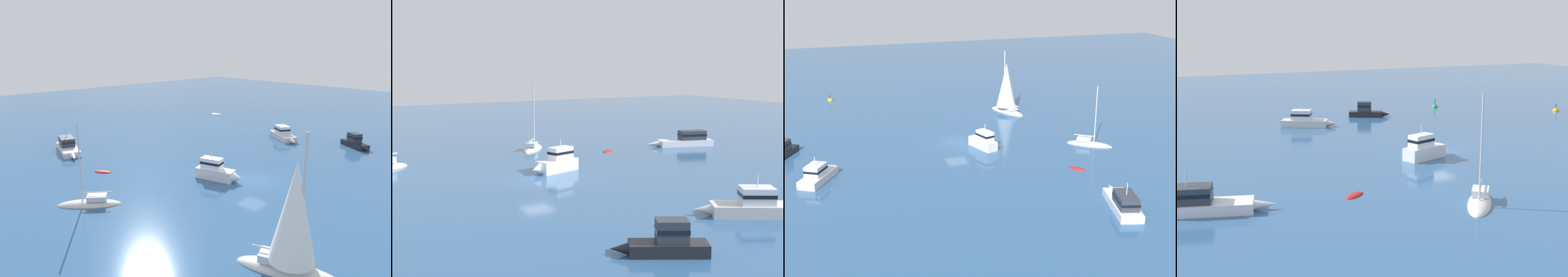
{
  "view_description": "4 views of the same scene",
  "coord_description": "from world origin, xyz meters",
  "views": [
    {
      "loc": [
        21.51,
        -28.37,
        13.47
      ],
      "look_at": [
        -8.08,
        -0.25,
        2.91
      ],
      "focal_mm": 34.29,
      "sensor_mm": 36.0,
      "label": 1
    },
    {
      "loc": [
        18.47,
        41.76,
        9.83
      ],
      "look_at": [
        -6.04,
        -2.3,
        2.75
      ],
      "focal_mm": 51.94,
      "sensor_mm": 36.0,
      "label": 2
    },
    {
      "loc": [
        -60.2,
        16.93,
        20.98
      ],
      "look_at": [
        -4.0,
        -1.67,
        1.53
      ],
      "focal_mm": 50.13,
      "sensor_mm": 36.0,
      "label": 3
    },
    {
      "loc": [
        -27.18,
        -43.62,
        11.58
      ],
      "look_at": [
        -8.35,
        -3.36,
        2.42
      ],
      "focal_mm": 52.59,
      "sensor_mm": 36.0,
      "label": 4
    }
  ],
  "objects": [
    {
      "name": "rib",
      "position": [
        -12.61,
        -9.61,
        0.0
      ],
      "size": [
        2.0,
        1.75,
        0.35
      ],
      "rotation": [
        0.0,
        0.0,
        0.63
      ],
      "color": "#B21E1E",
      "rests_on": "ground"
    },
    {
      "name": "mooring_buoy",
      "position": [
        13.26,
        22.75,
        0.01
      ],
      "size": [
        0.84,
        0.84,
        1.59
      ],
      "color": "green",
      "rests_on": "ground"
    },
    {
      "name": "sloop",
      "position": [
        -6.0,
        -14.64,
        0.11
      ],
      "size": [
        4.54,
        5.15,
        7.67
      ],
      "rotation": [
        0.0,
        0.0,
        4.04
      ],
      "color": "silver",
      "rests_on": "ground"
    },
    {
      "name": "cabin_cruiser",
      "position": [
        -22.58,
        -8.79,
        0.69
      ],
      "size": [
        7.72,
        3.63,
        2.81
      ],
      "rotation": [
        0.0,
        0.0,
        6.0
      ],
      "color": "white",
      "rests_on": "ground"
    },
    {
      "name": "ground_plane",
      "position": [
        0.0,
        0.0,
        0.0
      ],
      "size": [
        165.58,
        165.58,
        0.0
      ],
      "primitive_type": "plane",
      "color": "#2D5684"
    },
    {
      "name": "channel_buoy",
      "position": [
        25.85,
        13.17,
        0.0
      ],
      "size": [
        0.83,
        0.83,
        1.39
      ],
      "color": "orange",
      "rests_on": "ground"
    },
    {
      "name": "powerboat",
      "position": [
        -2.86,
        -2.31,
        0.88
      ],
      "size": [
        4.98,
        2.66,
        2.98
      ],
      "rotation": [
        0.0,
        0.0,
        0.31
      ],
      "color": "white",
      "rests_on": "ground"
    },
    {
      "name": "launch",
      "position": [
        -7.38,
        16.4,
        0.71
      ],
      "size": [
        6.05,
        4.27,
        2.69
      ],
      "rotation": [
        0.0,
        0.0,
        5.76
      ],
      "color": "silver",
      "rests_on": "ground"
    },
    {
      "name": "motor_cruiser",
      "position": [
        1.61,
        19.65,
        0.69
      ],
      "size": [
        4.9,
        3.32,
        1.85
      ],
      "rotation": [
        0.0,
        0.0,
        5.78
      ],
      "color": "black",
      "rests_on": "ground"
    }
  ]
}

